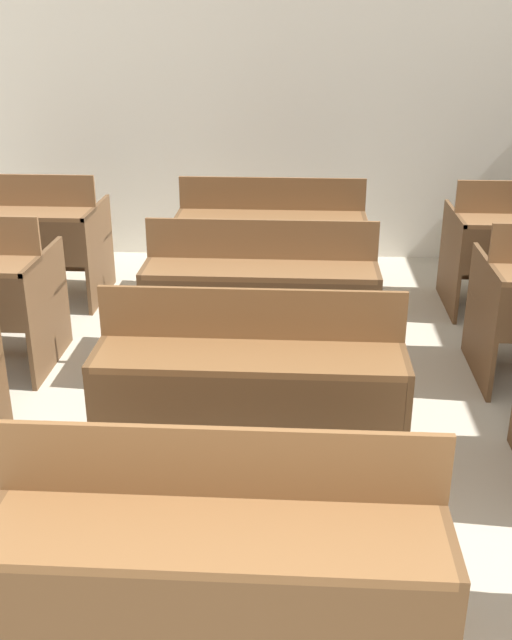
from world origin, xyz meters
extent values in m
cube|color=white|center=(0.00, 5.80, 1.35)|extent=(6.70, 0.06, 2.70)
cube|color=#54371F|center=(-0.67, 1.17, 0.36)|extent=(0.03, 0.73, 0.73)
cube|color=#54371F|center=(0.64, 1.17, 0.36)|extent=(0.03, 0.73, 0.73)
cube|color=brown|center=(-0.02, 0.97, 0.71)|extent=(1.34, 0.34, 0.03)
cube|color=#54371F|center=(-0.02, 0.81, 0.53)|extent=(1.28, 0.02, 0.33)
cube|color=brown|center=(-0.02, 1.13, 0.84)|extent=(1.34, 0.02, 0.23)
cube|color=brown|center=(-0.02, 1.40, 0.43)|extent=(1.34, 0.27, 0.03)
cube|color=#54371F|center=(-0.02, 1.40, 0.16)|extent=(1.28, 0.04, 0.04)
cube|color=#54371F|center=(-0.65, 2.32, 0.36)|extent=(0.03, 0.73, 0.73)
cube|color=#54371F|center=(0.65, 2.32, 0.36)|extent=(0.03, 0.73, 0.73)
cube|color=brown|center=(0.00, 2.12, 0.71)|extent=(1.34, 0.34, 0.03)
cube|color=#54371F|center=(0.00, 1.97, 0.53)|extent=(1.28, 0.02, 0.33)
cube|color=brown|center=(0.00, 2.28, 0.84)|extent=(1.34, 0.02, 0.23)
cube|color=brown|center=(0.00, 2.55, 0.43)|extent=(1.34, 0.27, 0.03)
cube|color=#54371F|center=(0.00, 2.55, 0.16)|extent=(1.28, 0.04, 0.04)
cube|color=brown|center=(-1.32, 3.44, 0.36)|extent=(0.03, 0.73, 0.73)
cube|color=brown|center=(-0.67, 3.45, 0.36)|extent=(0.03, 0.73, 0.73)
cube|color=brown|center=(0.64, 3.45, 0.36)|extent=(0.03, 0.73, 0.73)
cube|color=brown|center=(-0.02, 3.26, 0.71)|extent=(1.34, 0.34, 0.03)
cube|color=brown|center=(-0.02, 3.10, 0.53)|extent=(1.28, 0.02, 0.33)
cube|color=brown|center=(-0.02, 3.42, 0.84)|extent=(1.34, 0.02, 0.23)
cube|color=brown|center=(-0.02, 3.68, 0.43)|extent=(1.34, 0.27, 0.03)
cube|color=brown|center=(-0.02, 3.68, 0.16)|extent=(1.28, 0.04, 0.04)
cube|color=brown|center=(1.29, 3.46, 0.36)|extent=(0.03, 0.73, 0.73)
cube|color=brown|center=(-1.30, 4.61, 0.36)|extent=(0.03, 0.73, 0.73)
cube|color=brown|center=(-1.95, 4.57, 0.84)|extent=(1.34, 0.02, 0.23)
cube|color=brown|center=(-1.95, 4.84, 0.43)|extent=(1.34, 0.27, 0.03)
cube|color=brown|center=(-1.95, 4.84, 0.16)|extent=(1.28, 0.04, 0.04)
cube|color=brown|center=(-0.66, 4.61, 0.36)|extent=(0.03, 0.73, 0.73)
cube|color=brown|center=(0.65, 4.61, 0.36)|extent=(0.03, 0.73, 0.73)
cube|color=brown|center=(0.00, 4.41, 0.71)|extent=(1.34, 0.34, 0.03)
cube|color=brown|center=(0.00, 4.25, 0.53)|extent=(1.28, 0.02, 0.33)
cube|color=brown|center=(0.00, 4.57, 0.84)|extent=(1.34, 0.02, 0.23)
cube|color=brown|center=(0.00, 4.84, 0.43)|extent=(1.34, 0.27, 0.03)
cube|color=brown|center=(0.00, 4.84, 0.16)|extent=(1.28, 0.04, 0.04)
cube|color=brown|center=(1.31, 4.60, 0.36)|extent=(0.03, 0.73, 0.73)
camera|label=1|loc=(0.20, -0.71, 2.06)|focal=42.00mm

